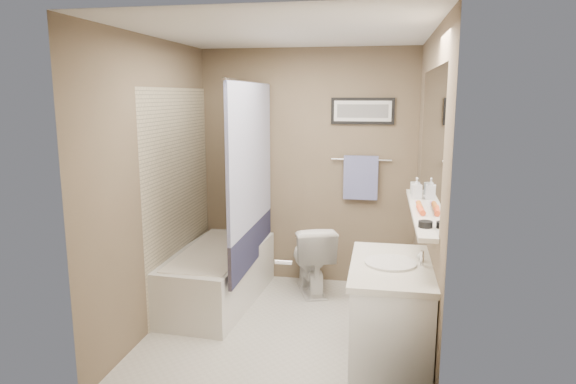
% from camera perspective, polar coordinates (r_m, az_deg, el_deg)
% --- Properties ---
extents(ground, '(2.50, 2.50, 0.00)m').
position_cam_1_polar(ground, '(4.44, -0.36, -15.10)').
color(ground, beige).
rests_on(ground, ground).
extents(ceiling, '(2.20, 2.50, 0.04)m').
position_cam_1_polar(ceiling, '(4.02, -0.40, 17.07)').
color(ceiling, silver).
rests_on(ceiling, wall_back).
extents(wall_back, '(2.20, 0.04, 2.40)m').
position_cam_1_polar(wall_back, '(5.26, 2.12, 2.69)').
color(wall_back, brown).
rests_on(wall_back, ground).
extents(wall_front, '(2.20, 0.04, 2.40)m').
position_cam_1_polar(wall_front, '(2.90, -4.94, -4.04)').
color(wall_front, brown).
rests_on(wall_front, ground).
extents(wall_left, '(0.04, 2.50, 2.40)m').
position_cam_1_polar(wall_left, '(4.39, -14.35, 0.76)').
color(wall_left, brown).
rests_on(wall_left, ground).
extents(wall_right, '(0.04, 2.50, 2.40)m').
position_cam_1_polar(wall_right, '(4.01, 14.96, -0.21)').
color(wall_right, brown).
rests_on(wall_right, ground).
extents(tile_surround, '(0.02, 1.55, 2.00)m').
position_cam_1_polar(tile_surround, '(4.89, -11.94, -0.54)').
color(tile_surround, tan).
rests_on(tile_surround, wall_left).
extents(curtain_rod, '(0.02, 1.55, 0.02)m').
position_cam_1_polar(curtain_rod, '(4.58, -4.24, 12.13)').
color(curtain_rod, silver).
rests_on(curtain_rod, wall_left).
extents(curtain_upper, '(0.03, 1.45, 1.28)m').
position_cam_1_polar(curtain_upper, '(4.61, -4.12, 4.03)').
color(curtain_upper, silver).
rests_on(curtain_upper, curtain_rod).
extents(curtain_lower, '(0.03, 1.45, 0.36)m').
position_cam_1_polar(curtain_lower, '(4.77, -3.99, -5.80)').
color(curtain_lower, '#242543').
rests_on(curtain_lower, curtain_rod).
extents(mirror, '(0.02, 1.60, 1.00)m').
position_cam_1_polar(mirror, '(3.81, 15.59, 5.58)').
color(mirror, silver).
rests_on(mirror, wall_right).
extents(shelf, '(0.12, 1.60, 0.03)m').
position_cam_1_polar(shelf, '(3.88, 14.39, -2.05)').
color(shelf, silver).
rests_on(shelf, wall_right).
extents(towel_bar, '(0.60, 0.02, 0.02)m').
position_cam_1_polar(towel_bar, '(5.19, 8.14, 3.59)').
color(towel_bar, silver).
rests_on(towel_bar, wall_back).
extents(towel, '(0.34, 0.05, 0.44)m').
position_cam_1_polar(towel, '(5.19, 8.08, 1.59)').
color(towel, '#949DD7').
rests_on(towel, towel_bar).
extents(art_frame, '(0.62, 0.02, 0.26)m').
position_cam_1_polar(art_frame, '(5.17, 8.29, 8.90)').
color(art_frame, black).
rests_on(art_frame, wall_back).
extents(art_mat, '(0.56, 0.00, 0.20)m').
position_cam_1_polar(art_mat, '(5.15, 8.28, 8.89)').
color(art_mat, white).
rests_on(art_mat, art_frame).
extents(art_image, '(0.50, 0.00, 0.13)m').
position_cam_1_polar(art_image, '(5.15, 8.28, 8.89)').
color(art_image, '#595959').
rests_on(art_image, art_mat).
extents(door, '(0.80, 0.02, 2.00)m').
position_cam_1_polar(door, '(2.85, 5.90, -8.50)').
color(door, silver).
rests_on(door, wall_front).
extents(door_handle, '(0.10, 0.02, 0.02)m').
position_cam_1_polar(door_handle, '(2.94, -0.49, -7.83)').
color(door_handle, silver).
rests_on(door_handle, door).
extents(bathtub, '(0.80, 1.54, 0.50)m').
position_cam_1_polar(bathtub, '(4.96, -7.94, -9.24)').
color(bathtub, silver).
rests_on(bathtub, ground).
extents(tub_rim, '(0.56, 1.36, 0.02)m').
position_cam_1_polar(tub_rim, '(4.88, -8.01, -6.48)').
color(tub_rim, silver).
rests_on(tub_rim, bathtub).
extents(toilet, '(0.59, 0.77, 0.69)m').
position_cam_1_polar(toilet, '(5.14, 2.59, -7.30)').
color(toilet, white).
rests_on(toilet, ground).
extents(vanity, '(0.52, 0.91, 0.80)m').
position_cam_1_polar(vanity, '(3.64, 11.38, -14.42)').
color(vanity, white).
rests_on(vanity, ground).
extents(countertop, '(0.54, 0.96, 0.04)m').
position_cam_1_polar(countertop, '(3.49, 11.47, -8.15)').
color(countertop, beige).
rests_on(countertop, vanity).
extents(sink_basin, '(0.34, 0.34, 0.01)m').
position_cam_1_polar(sink_basin, '(3.48, 11.32, -7.71)').
color(sink_basin, silver).
rests_on(sink_basin, countertop).
extents(faucet_spout, '(0.02, 0.02, 0.10)m').
position_cam_1_polar(faucet_spout, '(3.48, 14.67, -7.14)').
color(faucet_spout, silver).
rests_on(faucet_spout, countertop).
extents(faucet_knob, '(0.05, 0.05, 0.05)m').
position_cam_1_polar(faucet_knob, '(3.58, 14.54, -6.96)').
color(faucet_knob, silver).
rests_on(faucet_knob, countertop).
extents(candle_bowl_near, '(0.09, 0.09, 0.04)m').
position_cam_1_polar(candle_bowl_near, '(3.35, 15.02, -3.48)').
color(candle_bowl_near, black).
rests_on(candle_bowl_near, shelf).
extents(hair_brush_front, '(0.05, 0.22, 0.04)m').
position_cam_1_polar(hair_brush_front, '(3.75, 14.55, -1.92)').
color(hair_brush_front, '#F15022').
rests_on(hair_brush_front, shelf).
extents(hair_brush_back, '(0.04, 0.22, 0.04)m').
position_cam_1_polar(hair_brush_back, '(3.88, 14.41, -1.50)').
color(hair_brush_back, '#CC631C').
rests_on(hair_brush_back, shelf).
extents(pink_comb, '(0.04, 0.16, 0.01)m').
position_cam_1_polar(pink_comb, '(4.07, 14.22, -1.17)').
color(pink_comb, pink).
rests_on(pink_comb, shelf).
extents(glass_jar, '(0.08, 0.08, 0.10)m').
position_cam_1_polar(glass_jar, '(4.44, 13.93, 0.43)').
color(glass_jar, silver).
rests_on(glass_jar, shelf).
extents(soap_bottle, '(0.09, 0.09, 0.17)m').
position_cam_1_polar(soap_bottle, '(4.25, 14.10, 0.44)').
color(soap_bottle, '#999999').
rests_on(soap_bottle, shelf).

